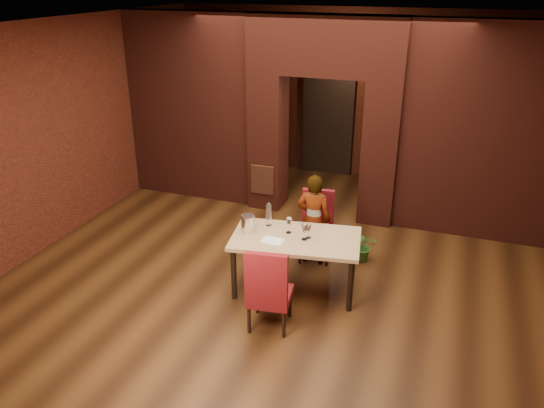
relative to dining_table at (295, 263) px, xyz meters
The scene contains 24 objects.
floor 0.68m from the dining_table, 124.93° to the left, with size 8.00×8.00×0.00m, color #412510.
ceiling 2.89m from the dining_table, 124.93° to the left, with size 7.00×8.00×0.04m, color silver.
wall_back 4.65m from the dining_table, 94.19° to the left, with size 7.00×0.04×3.20m, color maroon.
wall_front 3.75m from the dining_table, 95.30° to the right, with size 7.00×0.04×3.20m, color maroon.
wall_left 4.05m from the dining_table, behind, with size 0.04×8.00×3.20m, color maroon.
pillar_left 2.89m from the dining_table, 117.36° to the left, with size 0.55×0.55×2.30m, color maroon.
pillar_right 2.66m from the dining_table, 75.86° to the left, with size 0.55×0.55×2.30m, color maroon.
lintel 3.44m from the dining_table, 97.56° to the left, with size 2.45×0.55×0.90m, color maroon.
wing_wall_left 3.85m from the dining_table, 137.45° to the left, with size 2.27×0.35×3.20m, color maroon.
wing_wall_right 3.43m from the dining_table, 50.51° to the left, with size 2.27×0.35×3.20m, color maroon.
vent_panel 2.53m from the dining_table, 120.44° to the left, with size 0.40×0.03×0.50m, color #9E4C2E.
rear_door 4.52m from the dining_table, 99.37° to the left, with size 0.90×0.08×2.10m, color black.
rear_door_frame 4.48m from the dining_table, 99.46° to the left, with size 1.02×0.04×2.22m, color black.
dining_table is the anchor object (origin of this frame).
chair_far 0.86m from the dining_table, 88.06° to the left, with size 0.45×0.45×0.99m, color maroon.
chair_near 0.85m from the dining_table, 92.65° to the right, with size 0.47×0.47×1.04m, color maroon.
person_seated 0.80m from the dining_table, 88.70° to the left, with size 0.48×0.31×1.31m, color white.
wine_glass_a 0.50m from the dining_table, 144.85° to the left, with size 0.08×0.08×0.20m, color white, non-canonical shape.
wine_glass_b 0.49m from the dining_table, 13.08° to the right, with size 0.09×0.09×0.21m, color white, non-canonical shape.
wine_glass_c 0.49m from the dining_table, 12.94° to the left, with size 0.07×0.07×0.18m, color white, non-canonical shape.
tasting_sheet 0.48m from the dining_table, 141.96° to the right, with size 0.26×0.19×0.00m, color white.
wine_bucket 0.79m from the dining_table, behind, with size 0.18×0.18×0.22m, color silver.
water_bottle 0.72m from the dining_table, 154.87° to the left, with size 0.07×0.07×0.32m, color white.
potted_plant 1.25m from the dining_table, 57.04° to the left, with size 0.39×0.33×0.43m, color #306925.
Camera 1 is at (2.04, -6.09, 3.77)m, focal length 35.00 mm.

